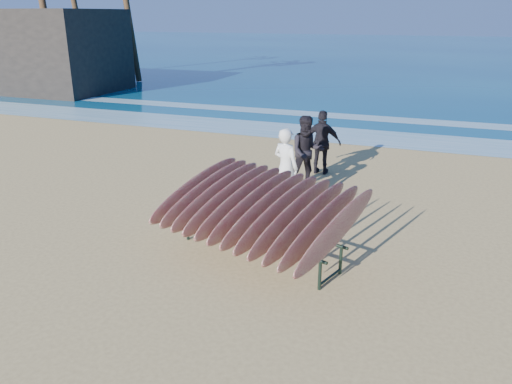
% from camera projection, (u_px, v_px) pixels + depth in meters
% --- Properties ---
extents(ground, '(120.00, 120.00, 0.00)m').
position_uv_depth(ground, '(240.00, 256.00, 8.97)').
color(ground, tan).
rests_on(ground, ground).
extents(ocean, '(160.00, 160.00, 0.00)m').
position_uv_depth(ocean, '(421.00, 51.00, 57.45)').
color(ocean, navy).
rests_on(ocean, ground).
extents(foam_near, '(160.00, 160.00, 0.00)m').
position_uv_depth(foam_near, '(346.00, 135.00, 17.78)').
color(foam_near, white).
rests_on(foam_near, ground).
extents(foam_far, '(160.00, 160.00, 0.00)m').
position_uv_depth(foam_far, '(362.00, 117.00, 20.86)').
color(foam_far, white).
rests_on(foam_far, ground).
extents(surfboard_rack, '(3.79, 3.36, 1.49)m').
position_uv_depth(surfboard_rack, '(259.00, 208.00, 8.67)').
color(surfboard_rack, '#1B2B24').
rests_on(surfboard_rack, ground).
extents(person_white, '(0.75, 0.63, 1.76)m').
position_uv_depth(person_white, '(286.00, 167.00, 11.13)').
color(person_white, silver).
rests_on(person_white, ground).
extents(person_dark_a, '(1.08, 0.99, 1.79)m').
position_uv_depth(person_dark_a, '(307.00, 152.00, 12.28)').
color(person_dark_a, black).
rests_on(person_dark_a, ground).
extents(person_dark_b, '(1.01, 0.43, 1.72)m').
position_uv_depth(person_dark_b, '(322.00, 143.00, 13.30)').
color(person_dark_b, black).
rests_on(person_dark_b, ground).
extents(building, '(9.76, 5.42, 4.34)m').
position_uv_depth(building, '(31.00, 50.00, 27.91)').
color(building, '#2D2823').
rests_on(building, ground).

